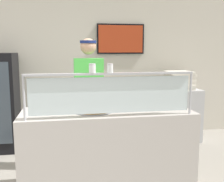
{
  "coord_description": "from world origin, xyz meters",
  "views": [
    {
      "loc": [
        0.48,
        -2.55,
        1.62
      ],
      "look_at": [
        0.99,
        0.38,
        1.16
      ],
      "focal_mm": 43.6,
      "sensor_mm": 36.0,
      "label": 1
    }
  ],
  "objects_px": {
    "pizza_box_stack": "(179,80)",
    "worker_figure": "(89,96)",
    "pizza_tray": "(93,110)",
    "pepper_flake_shaker": "(110,69)",
    "pizza_server": "(98,108)",
    "parmesan_shaker": "(92,69)"
  },
  "relations": [
    {
      "from": "parmesan_shaker",
      "to": "pepper_flake_shaker",
      "type": "distance_m",
      "value": 0.17
    },
    {
      "from": "pizza_tray",
      "to": "parmesan_shaker",
      "type": "height_order",
      "value": "parmesan_shaker"
    },
    {
      "from": "pizza_tray",
      "to": "parmesan_shaker",
      "type": "xyz_separation_m",
      "value": [
        -0.03,
        -0.28,
        0.46
      ]
    },
    {
      "from": "pepper_flake_shaker",
      "to": "pizza_box_stack",
      "type": "xyz_separation_m",
      "value": [
        1.55,
        1.87,
        -0.35
      ]
    },
    {
      "from": "pizza_tray",
      "to": "pepper_flake_shaker",
      "type": "distance_m",
      "value": 0.56
    },
    {
      "from": "worker_figure",
      "to": "pizza_box_stack",
      "type": "relative_size",
      "value": 3.81
    },
    {
      "from": "pizza_tray",
      "to": "pizza_box_stack",
      "type": "height_order",
      "value": "pizza_box_stack"
    },
    {
      "from": "worker_figure",
      "to": "pizza_box_stack",
      "type": "distance_m",
      "value": 1.89
    },
    {
      "from": "pizza_tray",
      "to": "parmesan_shaker",
      "type": "distance_m",
      "value": 0.54
    },
    {
      "from": "pizza_tray",
      "to": "pizza_box_stack",
      "type": "distance_m",
      "value": 2.32
    },
    {
      "from": "pepper_flake_shaker",
      "to": "parmesan_shaker",
      "type": "bearing_deg",
      "value": 180.0
    },
    {
      "from": "pizza_tray",
      "to": "pepper_flake_shaker",
      "type": "bearing_deg",
      "value": -63.37
    },
    {
      "from": "parmesan_shaker",
      "to": "pizza_box_stack",
      "type": "height_order",
      "value": "parmesan_shaker"
    },
    {
      "from": "parmesan_shaker",
      "to": "pepper_flake_shaker",
      "type": "relative_size",
      "value": 1.02
    },
    {
      "from": "pizza_box_stack",
      "to": "worker_figure",
      "type": "bearing_deg",
      "value": -151.7
    },
    {
      "from": "pepper_flake_shaker",
      "to": "worker_figure",
      "type": "xyz_separation_m",
      "value": [
        -0.12,
        0.97,
        -0.42
      ]
    },
    {
      "from": "pizza_tray",
      "to": "pizza_server",
      "type": "height_order",
      "value": "pizza_server"
    },
    {
      "from": "worker_figure",
      "to": "pizza_box_stack",
      "type": "xyz_separation_m",
      "value": [
        1.67,
        0.9,
        0.07
      ]
    },
    {
      "from": "pizza_box_stack",
      "to": "parmesan_shaker",
      "type": "bearing_deg",
      "value": -132.66
    },
    {
      "from": "pizza_box_stack",
      "to": "pizza_server",
      "type": "bearing_deg",
      "value": -135.62
    },
    {
      "from": "worker_figure",
      "to": "pepper_flake_shaker",
      "type": "bearing_deg",
      "value": -82.89
    },
    {
      "from": "parmesan_shaker",
      "to": "pizza_box_stack",
      "type": "bearing_deg",
      "value": 47.34
    }
  ]
}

